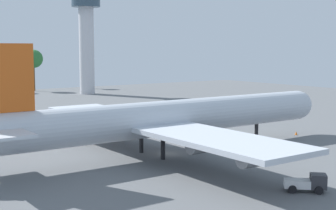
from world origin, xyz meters
TOP-DOWN VIEW (x-y plane):
  - ground_plane at (0.00, 0.00)m, footprint 276.60×276.60m
  - cargo_airplane at (-0.59, 0.00)m, footprint 69.15×58.94m
  - fuel_truck at (18.67, 39.79)m, footprint 4.91×5.18m
  - catering_truck at (-9.68, 29.29)m, footprint 4.05×4.28m
  - pushback_tractor at (0.90, -27.58)m, footprint 4.79×4.78m
  - safety_cone_nose at (31.12, -0.60)m, footprint 0.49×0.49m
  - control_tower at (37.99, 105.71)m, footprint 10.67×10.67m

SIDE VIEW (x-z plane):
  - ground_plane at x=0.00m, z-range 0.00..0.00m
  - safety_cone_nose at x=31.12m, z-range 0.00..0.70m
  - fuel_truck at x=18.67m, z-range 0.04..2.12m
  - pushback_tractor at x=0.90m, z-range 0.00..2.22m
  - catering_truck at x=-9.68m, z-range -0.04..2.44m
  - cargo_airplane at x=-0.59m, z-range -3.08..14.74m
  - control_tower at x=37.99m, z-range 4.14..41.70m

